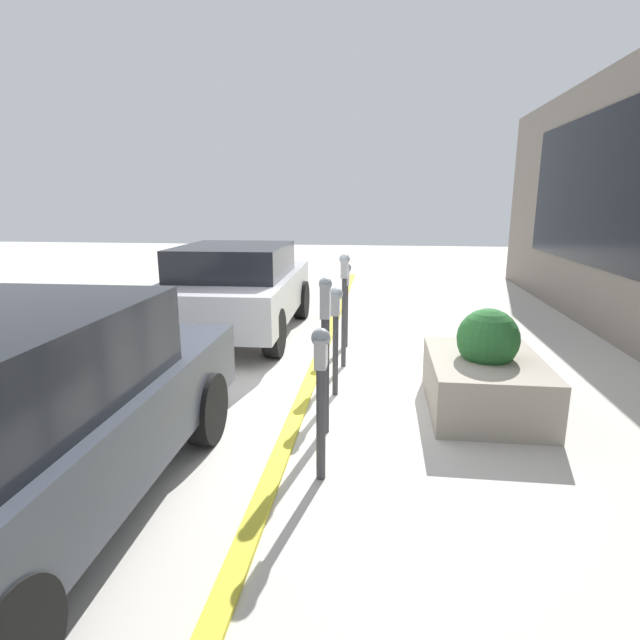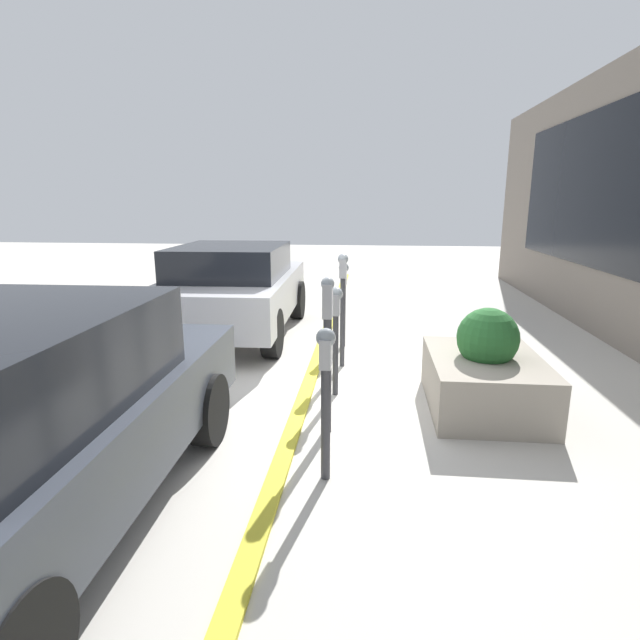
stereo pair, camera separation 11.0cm
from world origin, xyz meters
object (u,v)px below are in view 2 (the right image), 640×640
object	(u,v)px
parking_meter_farthest	(344,289)
planter_box	(485,374)
parking_meter_middle	(336,319)
parking_meter_second	(327,340)
parking_meter_fourth	(343,291)
parked_car_middle	(234,287)
parked_car_front	(22,422)
parking_meter_nearest	(326,380)

from	to	relation	value
parking_meter_farthest	planter_box	xyz separation A→B (m)	(-2.20, -1.65, -0.51)
parking_meter_middle	planter_box	bearing A→B (deg)	-97.71
parking_meter_second	parking_meter_fourth	bearing A→B (deg)	-0.88
parking_meter_farthest	parked_car_middle	size ratio (longest dim) A/B	0.32
parking_meter_farthest	parked_car_front	xyz separation A→B (m)	(-4.64, 1.85, -0.10)
parking_meter_middle	parked_car_front	bearing A→B (deg)	144.96
parking_meter_nearest	parked_car_middle	distance (m)	4.76
parking_meter_middle	parked_car_middle	world-z (taller)	parked_car_middle
parking_meter_middle	parking_meter_farthest	size ratio (longest dim) A/B	0.98
parking_meter_middle	parking_meter_farthest	bearing A→B (deg)	0.56
parking_meter_nearest	parked_car_front	world-z (taller)	parked_car_front
parking_meter_middle	parking_meter_farthest	world-z (taller)	parking_meter_farthest
parking_meter_fourth	parked_car_front	world-z (taller)	parked_car_front
parking_meter_nearest	parked_car_front	bearing A→B (deg)	114.02
parking_meter_nearest	parking_meter_farthest	xyz separation A→B (m)	(3.79, 0.07, 0.05)
parking_meter_nearest	parking_meter_middle	bearing A→B (deg)	1.49
parking_meter_fourth	parked_car_front	bearing A→B (deg)	152.94
parking_meter_middle	parking_meter_fourth	size ratio (longest dim) A/B	0.83
parking_meter_nearest	parking_meter_second	size ratio (longest dim) A/B	0.83
planter_box	parked_car_middle	xyz separation A→B (m)	(2.76, 3.50, 0.41)
planter_box	parking_meter_farthest	bearing A→B (deg)	36.86
parking_meter_nearest	parked_car_middle	xyz separation A→B (m)	(4.35, 1.92, -0.05)
parking_meter_farthest	parking_meter_middle	bearing A→B (deg)	-179.44
planter_box	parked_car_front	distance (m)	4.28
parked_car_front	parking_meter_farthest	bearing A→B (deg)	-22.55
parking_meter_nearest	parking_meter_fourth	distance (m)	2.85
parking_meter_middle	parked_car_front	world-z (taller)	parked_car_front
parking_meter_fourth	planter_box	xyz separation A→B (m)	(-1.25, -1.61, -0.65)
parking_meter_nearest	planter_box	bearing A→B (deg)	-44.88
parking_meter_nearest	parked_car_front	distance (m)	2.10
parking_meter_middle	parking_meter_fourth	bearing A→B (deg)	-1.11
parking_meter_nearest	parking_meter_farthest	size ratio (longest dim) A/B	0.97
parking_meter_nearest	parking_meter_fourth	size ratio (longest dim) A/B	0.82
parking_meter_nearest	parking_meter_fourth	xyz separation A→B (m)	(2.84, 0.03, 0.19)
parking_meter_nearest	parked_car_middle	size ratio (longest dim) A/B	0.31
parking_meter_fourth	parked_car_middle	xyz separation A→B (m)	(1.51, 1.89, -0.24)
parking_meter_farthest	parked_car_front	world-z (taller)	parked_car_front
parking_meter_nearest	parked_car_middle	bearing A→B (deg)	23.83
parked_car_front	parking_meter_middle	bearing A→B (deg)	-35.88
parking_meter_nearest	planter_box	xyz separation A→B (m)	(1.59, -1.58, -0.46)
parking_meter_fourth	planter_box	distance (m)	2.14
parking_meter_middle	parked_car_middle	bearing A→B (deg)	36.42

